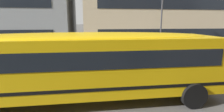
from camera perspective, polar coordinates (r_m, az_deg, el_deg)
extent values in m
plane|color=#54514F|center=(9.44, -20.46, -9.40)|extent=(400.00, 400.00, 0.00)
cube|color=gray|center=(16.69, -15.10, -0.07)|extent=(120.00, 3.00, 0.01)
cube|color=silver|center=(9.44, -20.46, -9.38)|extent=(110.00, 0.16, 0.01)
cube|color=yellow|center=(6.95, -9.46, -2.60)|extent=(10.89, 2.58, 2.17)
cube|color=black|center=(8.93, 29.17, -6.80)|extent=(0.22, 2.47, 0.36)
cube|color=black|center=(6.86, -9.57, 0.57)|extent=(10.24, 2.62, 0.63)
cube|color=black|center=(7.13, -9.29, -7.61)|extent=(10.91, 2.61, 0.12)
ellipsoid|color=yellow|center=(6.76, -9.77, 6.36)|extent=(10.45, 2.38, 0.36)
cylinder|color=red|center=(9.13, -31.52, -1.46)|extent=(0.44, 0.44, 0.03)
cylinder|color=black|center=(7.28, 25.95, -12.01)|extent=(0.99, 0.29, 0.99)
cylinder|color=black|center=(9.28, 17.58, -6.32)|extent=(0.99, 0.29, 0.99)
cylinder|color=black|center=(16.34, -32.77, -0.73)|extent=(0.61, 0.21, 0.60)
cylinder|color=black|center=(18.82, 29.70, 1.00)|extent=(0.60, 0.19, 0.60)
cylinder|color=black|center=(17.55, 33.12, -0.03)|extent=(0.60, 0.19, 0.60)
cylinder|color=#38383D|center=(17.05, 16.35, 11.09)|extent=(0.14, 0.14, 6.50)
cube|color=black|center=(19.80, 18.07, 7.14)|extent=(15.33, 0.04, 1.10)
cube|color=black|center=(19.84, 18.68, 16.38)|extent=(15.33, 0.04, 1.10)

